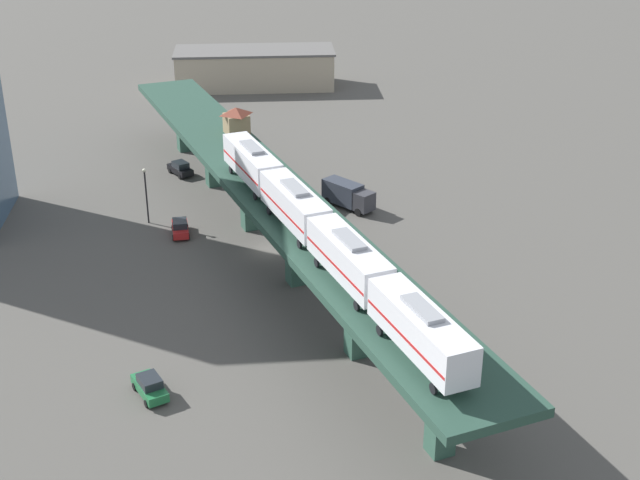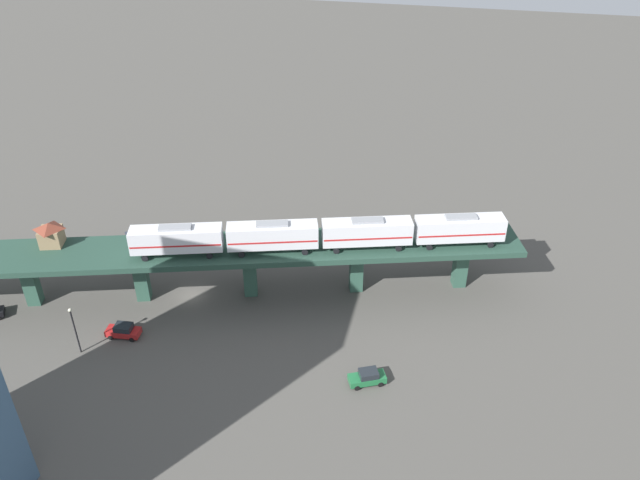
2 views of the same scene
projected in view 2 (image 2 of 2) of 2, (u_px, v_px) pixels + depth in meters
name	position (u px, v px, depth m)	size (l,w,h in m)	color
ground_plane	(191.00, 296.00, 88.54)	(400.00, 400.00, 0.00)	#4C4944
elevated_viaduct	(187.00, 256.00, 84.92)	(35.51, 90.31, 7.92)	#244135
subway_train	(320.00, 233.00, 82.87)	(17.55, 48.36, 4.45)	silver
signal_hut	(50.00, 233.00, 84.28)	(4.04, 4.04, 3.40)	#8C7251
street_car_red	(123.00, 331.00, 80.69)	(2.27, 4.55, 1.89)	#AD1E1E
street_car_green	(367.00, 377.00, 73.61)	(3.51, 4.75, 1.89)	#1E6638
delivery_truck	(150.00, 238.00, 98.28)	(6.35, 6.97, 3.20)	#333338
street_lamp	(74.00, 327.00, 76.47)	(0.44, 0.44, 6.94)	black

